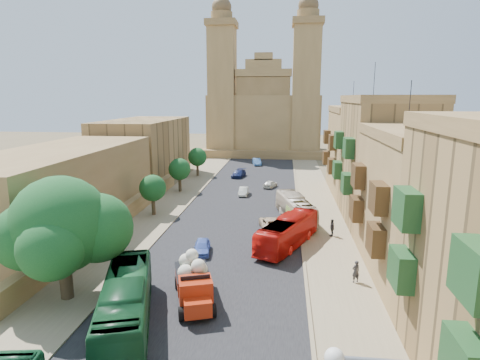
% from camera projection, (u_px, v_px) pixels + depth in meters
% --- Properties ---
extents(ground, '(260.00, 260.00, 0.00)m').
position_uv_depth(ground, '(188.00, 341.00, 22.75)').
color(ground, brown).
extents(road_surface, '(14.00, 140.00, 0.01)m').
position_uv_depth(road_surface, '(243.00, 204.00, 51.94)').
color(road_surface, black).
rests_on(road_surface, ground).
extents(sidewalk_east, '(5.00, 140.00, 0.01)m').
position_uv_depth(sidewalk_east, '(318.00, 206.00, 50.89)').
color(sidewalk_east, '#847356').
rests_on(sidewalk_east, ground).
extents(sidewalk_west, '(5.00, 140.00, 0.01)m').
position_uv_depth(sidewalk_west, '(172.00, 202.00, 52.99)').
color(sidewalk_west, '#847356').
rests_on(sidewalk_west, ground).
extents(kerb_east, '(0.25, 140.00, 0.12)m').
position_uv_depth(kerb_east, '(298.00, 205.00, 51.15)').
color(kerb_east, '#847356').
rests_on(kerb_east, ground).
extents(kerb_west, '(0.25, 140.00, 0.12)m').
position_uv_depth(kerb_west, '(191.00, 202.00, 52.70)').
color(kerb_west, '#847356').
rests_on(kerb_west, ground).
extents(townhouse_b, '(9.00, 14.00, 14.90)m').
position_uv_depth(townhouse_b, '(425.00, 203.00, 30.54)').
color(townhouse_b, olive).
rests_on(townhouse_b, ground).
extents(townhouse_c, '(9.00, 14.00, 17.40)m').
position_uv_depth(townhouse_c, '(383.00, 159.00, 43.91)').
color(townhouse_c, olive).
rests_on(townhouse_c, ground).
extents(townhouse_d, '(9.00, 14.00, 15.90)m').
position_uv_depth(townhouse_d, '(360.00, 150.00, 57.68)').
color(townhouse_d, olive).
rests_on(townhouse_d, ground).
extents(west_wall, '(1.00, 40.00, 1.80)m').
position_uv_depth(west_wall, '(119.00, 216.00, 43.41)').
color(west_wall, olive).
rests_on(west_wall, ground).
extents(west_building_low, '(10.00, 28.00, 8.40)m').
position_uv_depth(west_building_low, '(58.00, 190.00, 41.41)').
color(west_building_low, brown).
rests_on(west_building_low, ground).
extents(west_building_mid, '(10.00, 22.00, 10.00)m').
position_uv_depth(west_building_mid, '(145.00, 150.00, 66.54)').
color(west_building_mid, olive).
rests_on(west_building_mid, ground).
extents(church, '(28.00, 22.50, 36.30)m').
position_uv_depth(church, '(264.00, 114.00, 97.31)').
color(church, olive).
rests_on(church, ground).
extents(ficus_tree, '(8.55, 7.87, 8.55)m').
position_uv_depth(ficus_tree, '(62.00, 228.00, 26.67)').
color(ficus_tree, '#3B2E1D').
rests_on(ficus_tree, ground).
extents(street_tree_a, '(2.85, 2.85, 4.38)m').
position_uv_depth(street_tree_a, '(108.00, 222.00, 34.94)').
color(street_tree_a, '#3B2E1D').
rests_on(street_tree_a, ground).
extents(street_tree_b, '(3.11, 3.11, 4.78)m').
position_uv_depth(street_tree_b, '(153.00, 188.00, 46.56)').
color(street_tree_b, '#3B2E1D').
rests_on(street_tree_b, ground).
extents(street_tree_c, '(3.19, 3.19, 4.91)m').
position_uv_depth(street_tree_c, '(180.00, 169.00, 58.22)').
color(street_tree_c, '#3B2E1D').
rests_on(street_tree_c, ground).
extents(street_tree_d, '(3.24, 3.24, 4.98)m').
position_uv_depth(street_tree_d, '(197.00, 157.00, 69.89)').
color(street_tree_d, '#3B2E1D').
rests_on(street_tree_d, ground).
extents(red_truck, '(3.87, 6.20, 3.42)m').
position_uv_depth(red_truck, '(194.00, 281.00, 26.84)').
color(red_truck, '#A9260D').
rests_on(red_truck, ground).
extents(olive_pickup, '(2.29, 4.83, 1.97)m').
position_uv_depth(olive_pickup, '(295.00, 215.00, 43.71)').
color(olive_pickup, '#425520').
rests_on(olive_pickup, ground).
extents(bus_green_north, '(5.78, 11.41, 3.10)m').
position_uv_depth(bus_green_north, '(126.00, 303.00, 23.85)').
color(bus_green_north, '#154A25').
rests_on(bus_green_north, ground).
extents(bus_red_east, '(6.09, 9.99, 2.76)m').
position_uv_depth(bus_red_east, '(288.00, 232.00, 36.96)').
color(bus_red_east, red).
rests_on(bus_red_east, ground).
extents(bus_cream_east, '(4.63, 10.09, 2.74)m').
position_uv_depth(bus_cream_east, '(295.00, 208.00, 44.91)').
color(bus_cream_east, beige).
rests_on(bus_cream_east, ground).
extents(car_blue_a, '(1.85, 3.61, 1.18)m').
position_uv_depth(car_blue_a, '(202.00, 247.00, 35.43)').
color(car_blue_a, '#4F6FCD').
rests_on(car_blue_a, ground).
extents(car_white_a, '(1.18, 3.38, 1.11)m').
position_uv_depth(car_white_a, '(243.00, 191.00, 56.49)').
color(car_white_a, silver).
rests_on(car_white_a, ground).
extents(car_cream, '(2.90, 4.92, 1.28)m').
position_uv_depth(car_cream, '(271.00, 223.00, 41.87)').
color(car_cream, '#C7AD8A').
rests_on(car_cream, ground).
extents(car_dkblue, '(2.49, 4.59, 1.26)m').
position_uv_depth(car_dkblue, '(239.00, 173.00, 69.30)').
color(car_dkblue, '#17214E').
rests_on(car_dkblue, ground).
extents(car_white_b, '(2.35, 3.54, 1.12)m').
position_uv_depth(car_white_b, '(270.00, 184.00, 61.25)').
color(car_white_b, silver).
rests_on(car_white_b, ground).
extents(car_blue_b, '(2.20, 4.30, 1.35)m').
position_uv_depth(car_blue_b, '(257.00, 162.00, 81.72)').
color(car_blue_b, '#4578BC').
rests_on(car_blue_b, ground).
extents(pedestrian_a, '(0.74, 0.63, 1.72)m').
position_uv_depth(pedestrian_a, '(356.00, 272.00, 29.80)').
color(pedestrian_a, '#2B2A2D').
rests_on(pedestrian_a, ground).
extents(pedestrian_c, '(0.61, 1.09, 1.75)m').
position_uv_depth(pedestrian_c, '(332.00, 228.00, 39.77)').
color(pedestrian_c, '#2F2E2F').
rests_on(pedestrian_c, ground).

